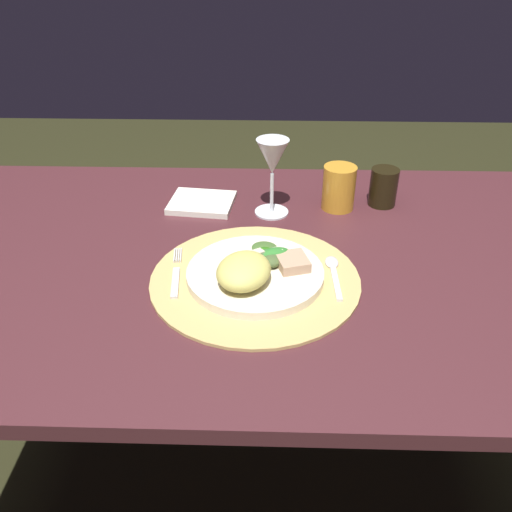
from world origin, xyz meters
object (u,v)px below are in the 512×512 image
(dinner_plate, at_px, (255,274))
(dark_tumbler, at_px, (383,187))
(dining_table, at_px, (261,300))
(napkin, at_px, (202,203))
(fork, at_px, (176,274))
(spoon, at_px, (333,270))
(amber_tumbler, at_px, (339,188))
(wine_glass, at_px, (272,161))

(dinner_plate, xyz_separation_m, dark_tumbler, (0.27, 0.31, 0.03))
(dining_table, xyz_separation_m, napkin, (-0.14, 0.21, 0.12))
(fork, distance_m, napkin, 0.29)
(dinner_plate, xyz_separation_m, spoon, (0.14, 0.02, -0.01))
(fork, bearing_deg, dining_table, 28.74)
(dining_table, distance_m, amber_tumbler, 0.31)
(dinner_plate, bearing_deg, wine_glass, 83.86)
(napkin, relative_size, amber_tumbler, 1.43)
(dinner_plate, xyz_separation_m, napkin, (-0.13, 0.29, -0.01))
(spoon, height_order, wine_glass, wine_glass)
(dinner_plate, relative_size, dark_tumbler, 2.88)
(napkin, bearing_deg, spoon, -44.72)
(amber_tumbler, bearing_deg, fork, -137.82)
(dinner_plate, relative_size, napkin, 1.75)
(fork, relative_size, amber_tumbler, 1.62)
(dinner_plate, height_order, dark_tumbler, dark_tumbler)
(fork, height_order, napkin, napkin)
(wine_glass, bearing_deg, dinner_plate, -96.14)
(napkin, bearing_deg, fork, -92.58)
(dark_tumbler, bearing_deg, dining_table, -140.05)
(dark_tumbler, bearing_deg, amber_tumbler, -169.12)
(dining_table, distance_m, dark_tumbler, 0.38)
(fork, distance_m, wine_glass, 0.33)
(amber_tumbler, height_order, dark_tumbler, amber_tumbler)
(dark_tumbler, bearing_deg, napkin, -177.54)
(spoon, height_order, napkin, same)
(dining_table, relative_size, spoon, 10.27)
(dark_tumbler, bearing_deg, fork, -143.76)
(fork, xyz_separation_m, wine_glass, (0.17, 0.26, 0.11))
(spoon, distance_m, napkin, 0.38)
(napkin, height_order, dark_tumbler, dark_tumbler)
(fork, height_order, dark_tumbler, dark_tumbler)
(dining_table, relative_size, dark_tumbler, 16.75)
(napkin, bearing_deg, dinner_plate, -66.20)
(amber_tumbler, bearing_deg, spoon, -97.23)
(dinner_plate, distance_m, wine_glass, 0.28)
(dining_table, height_order, wine_glass, wine_glass)
(fork, height_order, wine_glass, wine_glass)
(fork, xyz_separation_m, spoon, (0.28, 0.02, 0.00))
(napkin, xyz_separation_m, amber_tumbler, (0.30, -0.00, 0.04))
(dining_table, xyz_separation_m, spoon, (0.13, -0.06, 0.12))
(spoon, relative_size, napkin, 0.99)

